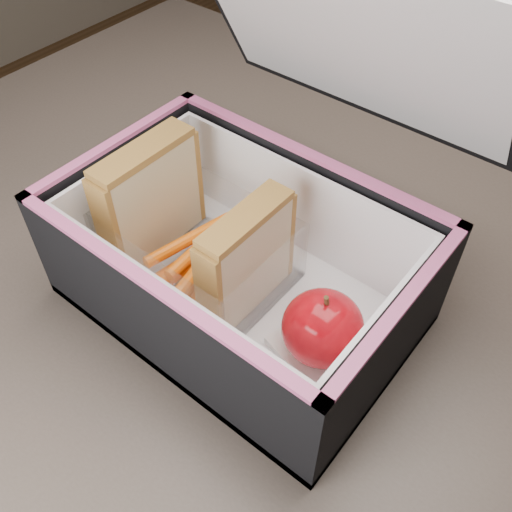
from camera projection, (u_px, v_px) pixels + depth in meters
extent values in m
cube|color=#51453D|center=(331.00, 316.00, 0.55)|extent=(1.20, 0.80, 0.03)
cube|color=#382D26|center=(194.00, 191.00, 1.24)|extent=(0.05, 0.05, 0.72)
cube|color=black|center=(352.00, 43.00, 0.47)|extent=(0.30, 0.10, 0.17)
cube|color=#CABA80|center=(144.00, 197.00, 0.53)|extent=(0.01, 0.10, 0.11)
cube|color=#CF6366|center=(151.00, 204.00, 0.53)|extent=(0.01, 0.10, 0.10)
cube|color=#CABA80|center=(157.00, 205.00, 0.53)|extent=(0.01, 0.10, 0.11)
cube|color=brown|center=(142.00, 152.00, 0.49)|extent=(0.03, 0.10, 0.01)
cube|color=#CABA80|center=(240.00, 258.00, 0.49)|extent=(0.01, 0.09, 0.10)
cube|color=#CF6366|center=(247.00, 265.00, 0.49)|extent=(0.01, 0.09, 0.09)
cube|color=#CABA80|center=(254.00, 266.00, 0.48)|extent=(0.01, 0.09, 0.10)
cube|color=brown|center=(246.00, 218.00, 0.45)|extent=(0.03, 0.09, 0.01)
cylinder|color=#FF6103|center=(180.00, 265.00, 0.54)|extent=(0.03, 0.09, 0.01)
cylinder|color=#FF6103|center=(209.00, 262.00, 0.53)|extent=(0.03, 0.09, 0.01)
cylinder|color=#FF6103|center=(189.00, 239.00, 0.53)|extent=(0.03, 0.09, 0.01)
cylinder|color=#FF6103|center=(186.00, 260.00, 0.54)|extent=(0.02, 0.09, 0.01)
cylinder|color=#FF6103|center=(195.00, 262.00, 0.53)|extent=(0.02, 0.09, 0.01)
cylinder|color=#FF6103|center=(203.00, 262.00, 0.51)|extent=(0.03, 0.09, 0.01)
cylinder|color=#FF6103|center=(219.00, 266.00, 0.54)|extent=(0.02, 0.09, 0.01)
cylinder|color=#FF6103|center=(210.00, 248.00, 0.54)|extent=(0.02, 0.09, 0.01)
cylinder|color=#FF6103|center=(202.00, 245.00, 0.53)|extent=(0.02, 0.09, 0.01)
cylinder|color=#FF6103|center=(213.00, 272.00, 0.53)|extent=(0.02, 0.09, 0.01)
cube|color=white|center=(323.00, 346.00, 0.48)|extent=(0.08, 0.09, 0.01)
ellipsoid|color=maroon|center=(323.00, 328.00, 0.45)|extent=(0.07, 0.07, 0.06)
cylinder|color=#4B351A|center=(327.00, 301.00, 0.43)|extent=(0.00, 0.01, 0.01)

